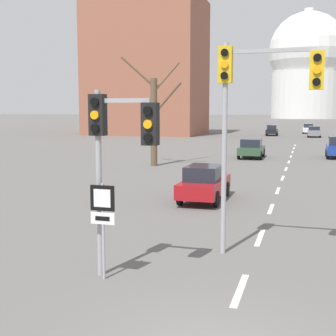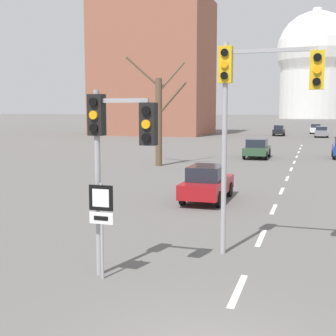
{
  "view_description": "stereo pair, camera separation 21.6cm",
  "coord_description": "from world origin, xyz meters",
  "px_view_note": "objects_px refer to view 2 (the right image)",
  "views": [
    {
      "loc": [
        1.32,
        -7.03,
        3.98
      ],
      "look_at": [
        -2.36,
        5.3,
        2.38
      ],
      "focal_mm": 50.0,
      "sensor_mm": 36.0,
      "label": 1
    },
    {
      "loc": [
        1.53,
        -6.96,
        3.98
      ],
      "look_at": [
        -2.36,
        5.3,
        2.38
      ],
      "focal_mm": 50.0,
      "sensor_mm": 36.0,
      "label": 2
    }
  ],
  "objects_px": {
    "sedan_mid_centre": "(207,183)",
    "route_sign_post": "(101,214)",
    "sedan_distant_centre": "(316,129)",
    "traffic_signal_near_left": "(115,137)",
    "sedan_far_left": "(279,130)",
    "traffic_signal_centre_tall": "(255,94)",
    "sedan_near_right": "(321,132)",
    "sedan_far_right": "(257,148)"
  },
  "relations": [
    {
      "from": "sedan_near_right",
      "to": "sedan_mid_centre",
      "type": "height_order",
      "value": "sedan_near_right"
    },
    {
      "from": "traffic_signal_near_left",
      "to": "sedan_distant_centre",
      "type": "distance_m",
      "value": 73.69
    },
    {
      "from": "traffic_signal_centre_tall",
      "to": "sedan_far_left",
      "type": "height_order",
      "value": "traffic_signal_centre_tall"
    },
    {
      "from": "traffic_signal_centre_tall",
      "to": "sedan_far_right",
      "type": "relative_size",
      "value": 1.37
    },
    {
      "from": "traffic_signal_centre_tall",
      "to": "sedan_far_left",
      "type": "distance_m",
      "value": 62.77
    },
    {
      "from": "traffic_signal_centre_tall",
      "to": "sedan_far_right",
      "type": "distance_m",
      "value": 27.06
    },
    {
      "from": "sedan_far_right",
      "to": "route_sign_post",
      "type": "bearing_deg",
      "value": -90.11
    },
    {
      "from": "route_sign_post",
      "to": "sedan_distant_centre",
      "type": "xyz_separation_m",
      "value": [
        4.59,
        73.76,
        -0.73
      ]
    },
    {
      "from": "sedan_mid_centre",
      "to": "sedan_distant_centre",
      "type": "relative_size",
      "value": 1.03
    },
    {
      "from": "sedan_near_right",
      "to": "route_sign_post",
      "type": "bearing_deg",
      "value": -94.93
    },
    {
      "from": "sedan_mid_centre",
      "to": "route_sign_post",
      "type": "bearing_deg",
      "value": -91.24
    },
    {
      "from": "traffic_signal_centre_tall",
      "to": "route_sign_post",
      "type": "xyz_separation_m",
      "value": [
        -3.13,
        -2.83,
        -2.83
      ]
    },
    {
      "from": "traffic_signal_near_left",
      "to": "sedan_far_left",
      "type": "xyz_separation_m",
      "value": [
        -1.15,
        65.13,
        -2.52
      ]
    },
    {
      "from": "traffic_signal_near_left",
      "to": "sedan_near_right",
      "type": "distance_m",
      "value": 62.88
    },
    {
      "from": "traffic_signal_near_left",
      "to": "traffic_signal_centre_tall",
      "type": "relative_size",
      "value": 0.77
    },
    {
      "from": "route_sign_post",
      "to": "traffic_signal_near_left",
      "type": "bearing_deg",
      "value": 42.5
    },
    {
      "from": "sedan_near_right",
      "to": "sedan_distant_centre",
      "type": "distance_m",
      "value": 10.93
    },
    {
      "from": "sedan_near_right",
      "to": "sedan_far_left",
      "type": "relative_size",
      "value": 0.97
    },
    {
      "from": "sedan_distant_centre",
      "to": "sedan_far_right",
      "type": "bearing_deg",
      "value": -95.84
    },
    {
      "from": "traffic_signal_near_left",
      "to": "sedan_far_left",
      "type": "relative_size",
      "value": 1.01
    },
    {
      "from": "sedan_distant_centre",
      "to": "sedan_near_right",
      "type": "bearing_deg",
      "value": -85.63
    },
    {
      "from": "traffic_signal_centre_tall",
      "to": "sedan_near_right",
      "type": "xyz_separation_m",
      "value": [
        2.29,
        60.03,
        -3.56
      ]
    },
    {
      "from": "sedan_far_left",
      "to": "route_sign_post",
      "type": "bearing_deg",
      "value": -89.23
    },
    {
      "from": "route_sign_post",
      "to": "sedan_far_right",
      "type": "xyz_separation_m",
      "value": [
        0.06,
        29.47,
        -0.74
      ]
    },
    {
      "from": "sedan_mid_centre",
      "to": "traffic_signal_near_left",
      "type": "bearing_deg",
      "value": -89.74
    },
    {
      "from": "sedan_mid_centre",
      "to": "sedan_far_left",
      "type": "distance_m",
      "value": 55.24
    },
    {
      "from": "sedan_mid_centre",
      "to": "sedan_far_right",
      "type": "relative_size",
      "value": 0.99
    },
    {
      "from": "route_sign_post",
      "to": "sedan_mid_centre",
      "type": "bearing_deg",
      "value": 88.76
    },
    {
      "from": "traffic_signal_centre_tall",
      "to": "sedan_mid_centre",
      "type": "height_order",
      "value": "traffic_signal_centre_tall"
    },
    {
      "from": "traffic_signal_centre_tall",
      "to": "sedan_distant_centre",
      "type": "height_order",
      "value": "traffic_signal_centre_tall"
    },
    {
      "from": "sedan_distant_centre",
      "to": "sedan_mid_centre",
      "type": "bearing_deg",
      "value": -93.93
    },
    {
      "from": "route_sign_post",
      "to": "sedan_mid_centre",
      "type": "relative_size",
      "value": 0.55
    },
    {
      "from": "sedan_far_right",
      "to": "sedan_distant_centre",
      "type": "height_order",
      "value": "sedan_distant_centre"
    },
    {
      "from": "traffic_signal_near_left",
      "to": "route_sign_post",
      "type": "xyz_separation_m",
      "value": [
        -0.27,
        -0.24,
        -1.79
      ]
    },
    {
      "from": "sedan_far_left",
      "to": "sedan_far_right",
      "type": "bearing_deg",
      "value": -88.5
    },
    {
      "from": "traffic_signal_near_left",
      "to": "route_sign_post",
      "type": "distance_m",
      "value": 1.82
    },
    {
      "from": "traffic_signal_centre_tall",
      "to": "sedan_near_right",
      "type": "height_order",
      "value": "traffic_signal_centre_tall"
    },
    {
      "from": "traffic_signal_centre_tall",
      "to": "sedan_near_right",
      "type": "relative_size",
      "value": 1.35
    },
    {
      "from": "traffic_signal_near_left",
      "to": "sedan_near_right",
      "type": "xyz_separation_m",
      "value": [
        5.15,
        62.62,
        -2.52
      ]
    },
    {
      "from": "traffic_signal_near_left",
      "to": "sedan_mid_centre",
      "type": "xyz_separation_m",
      "value": [
        -0.04,
        9.9,
        -2.55
      ]
    },
    {
      "from": "sedan_mid_centre",
      "to": "sedan_far_left",
      "type": "height_order",
      "value": "sedan_far_left"
    },
    {
      "from": "traffic_signal_near_left",
      "to": "sedan_mid_centre",
      "type": "relative_size",
      "value": 1.07
    }
  ]
}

